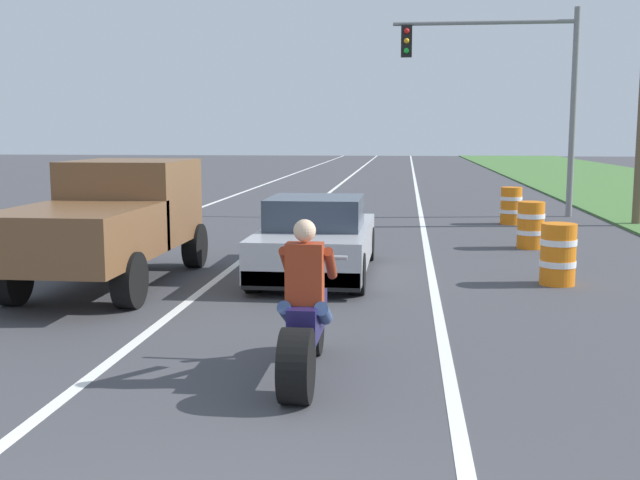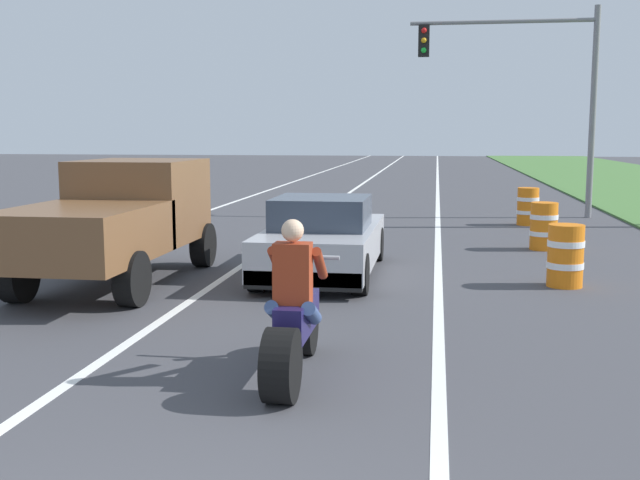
% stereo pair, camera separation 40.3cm
% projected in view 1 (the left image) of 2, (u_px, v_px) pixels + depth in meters
% --- Properties ---
extents(lane_stripe_left_solid, '(0.14, 120.00, 0.01)m').
position_uv_depth(lane_stripe_left_solid, '(189.00, 211.00, 23.95)').
color(lane_stripe_left_solid, white).
rests_on(lane_stripe_left_solid, ground).
extents(lane_stripe_right_solid, '(0.14, 120.00, 0.01)m').
position_uv_depth(lane_stripe_right_solid, '(421.00, 214.00, 23.16)').
color(lane_stripe_right_solid, white).
rests_on(lane_stripe_right_solid, ground).
extents(lane_stripe_centre_dashed, '(0.14, 120.00, 0.01)m').
position_uv_depth(lane_stripe_centre_dashed, '(303.00, 213.00, 23.56)').
color(lane_stripe_centre_dashed, white).
rests_on(lane_stripe_centre_dashed, ground).
extents(motorcycle_with_rider, '(0.70, 2.21, 1.62)m').
position_uv_depth(motorcycle_with_rider, '(305.00, 323.00, 7.49)').
color(motorcycle_with_rider, black).
rests_on(motorcycle_with_rider, ground).
extents(sports_car_silver, '(1.84, 4.30, 1.37)m').
position_uv_depth(sports_car_silver, '(317.00, 239.00, 13.17)').
color(sports_car_silver, '#B7B7BC').
rests_on(sports_car_silver, ground).
extents(pickup_truck_left_lane_brown, '(2.02, 4.80, 1.98)m').
position_uv_depth(pickup_truck_left_lane_brown, '(112.00, 217.00, 12.29)').
color(pickup_truck_left_lane_brown, brown).
rests_on(pickup_truck_left_lane_brown, ground).
extents(traffic_light_mast_near, '(5.32, 0.34, 6.00)m').
position_uv_depth(traffic_light_mast_near, '(515.00, 77.00, 22.16)').
color(traffic_light_mast_near, gray).
rests_on(traffic_light_mast_near, ground).
extents(construction_barrel_nearest, '(0.58, 0.58, 1.00)m').
position_uv_depth(construction_barrel_nearest, '(558.00, 254.00, 12.35)').
color(construction_barrel_nearest, orange).
rests_on(construction_barrel_nearest, ground).
extents(construction_barrel_mid, '(0.58, 0.58, 1.00)m').
position_uv_depth(construction_barrel_mid, '(531.00, 225.00, 16.25)').
color(construction_barrel_mid, orange).
rests_on(construction_barrel_mid, ground).
extents(construction_barrel_far, '(0.58, 0.58, 1.00)m').
position_uv_depth(construction_barrel_far, '(511.00, 206.00, 20.59)').
color(construction_barrel_far, orange).
rests_on(construction_barrel_far, ground).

